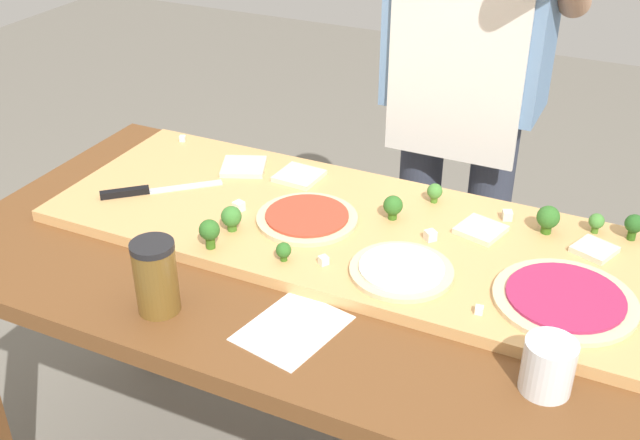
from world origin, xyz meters
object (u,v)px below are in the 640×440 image
(broccoli_floret_back_right, at_px, (596,222))
(cook_center, at_px, (465,69))
(pizza_slice_near_right, at_px, (481,230))
(broccoli_floret_front_left, at_px, (435,192))
(cheese_crumble_c, at_px, (479,310))
(pizza_whole_white_garlic, at_px, (401,270))
(cheese_crumble_d, at_px, (430,235))
(chefs_knife, at_px, (145,191))
(broccoli_floret_front_right, at_px, (548,218))
(cheese_crumble_a, at_px, (324,260))
(pizza_whole_beet_magenta, at_px, (565,299))
(prep_table, at_px, (329,304))
(pizza_slice_center, at_px, (244,167))
(pizza_whole_tomato_red, at_px, (307,218))
(cheese_crumble_e, at_px, (182,138))
(flour_cup, at_px, (548,369))
(broccoli_floret_back_left, at_px, (284,251))
(broccoli_floret_front_mid, at_px, (634,225))
(pizza_slice_far_right, at_px, (299,176))
(broccoli_floret_center_right, at_px, (209,231))
(cheese_crumble_b, at_px, (239,206))
(cheese_crumble_f, at_px, (507,215))
(recipe_note, at_px, (293,328))
(broccoli_floret_center_left, at_px, (231,217))
(broccoli_floret_back_mid, at_px, (393,206))
(pizza_slice_far_left, at_px, (594,249))
(sauce_jar, at_px, (156,277))

(broccoli_floret_back_right, relative_size, cook_center, 0.03)
(pizza_slice_near_right, xyz_separation_m, broccoli_floret_front_left, (-0.13, 0.08, 0.02))
(cheese_crumble_c, bearing_deg, pizza_whole_white_garlic, 160.51)
(broccoli_floret_front_left, relative_size, cheese_crumble_d, 2.14)
(chefs_knife, distance_m, broccoli_floret_front_right, 0.90)
(pizza_slice_near_right, height_order, cheese_crumble_c, cheese_crumble_c)
(cheese_crumble_a, xyz_separation_m, cheese_crumble_c, (0.32, -0.02, -0.00))
(pizza_whole_beet_magenta, relative_size, pizza_whole_white_garlic, 1.29)
(prep_table, bearing_deg, pizza_slice_center, 144.60)
(chefs_knife, bearing_deg, pizza_whole_beet_magenta, -0.77)
(pizza_whole_tomato_red, bearing_deg, cheese_crumble_e, 154.40)
(flour_cup, bearing_deg, broccoli_floret_back_left, 167.51)
(broccoli_floret_back_left, relative_size, broccoli_floret_front_mid, 0.69)
(pizza_slice_far_right, distance_m, broccoli_floret_front_mid, 0.75)
(chefs_knife, relative_size, cook_center, 0.13)
(broccoli_floret_center_right, bearing_deg, cheese_crumble_a, 10.76)
(pizza_whole_tomato_red, xyz_separation_m, pizza_slice_far_right, (-0.11, 0.17, -0.00))
(chefs_knife, xyz_separation_m, broccoli_floret_front_mid, (1.03, 0.27, 0.03))
(prep_table, height_order, cheese_crumble_c, cheese_crumble_c)
(broccoli_floret_front_left, height_order, cheese_crumble_b, broccoli_floret_front_left)
(cheese_crumble_c, distance_m, cheese_crumble_f, 0.35)
(pizza_whole_beet_magenta, xyz_separation_m, broccoli_floret_front_left, (-0.33, 0.26, 0.02))
(cheese_crumble_c, bearing_deg, recipe_note, -152.42)
(broccoli_floret_front_right, bearing_deg, pizza_whole_white_garlic, -129.16)
(broccoli_floret_center_left, height_order, broccoli_floret_back_right, broccoli_floret_center_left)
(chefs_knife, height_order, cheese_crumble_a, same)
(broccoli_floret_back_mid, bearing_deg, pizza_slice_near_right, 8.22)
(pizza_whole_beet_magenta, height_order, broccoli_floret_back_mid, broccoli_floret_back_mid)
(pizza_slice_far_left, distance_m, flour_cup, 0.42)
(cheese_crumble_e, bearing_deg, broccoli_floret_front_mid, -0.37)
(chefs_knife, xyz_separation_m, pizza_slice_far_right, (0.29, 0.22, -0.00))
(broccoli_floret_center_left, bearing_deg, pizza_slice_near_right, 24.54)
(pizza_whole_white_garlic, bearing_deg, broccoli_floret_back_right, 45.29)
(prep_table, relative_size, broccoli_floret_front_left, 35.43)
(cheese_crumble_d, xyz_separation_m, cook_center, (-0.10, 0.55, 0.17))
(pizza_slice_center, distance_m, flour_cup, 0.92)
(prep_table, height_order, pizza_slice_near_right, pizza_slice_near_right)
(pizza_slice_far_left, xyz_separation_m, broccoli_floret_back_left, (-0.55, -0.30, 0.02))
(broccoli_floret_center_right, height_order, broccoli_floret_back_mid, broccoli_floret_center_right)
(broccoli_floret_back_mid, xyz_separation_m, cheese_crumble_a, (-0.06, -0.22, -0.02))
(broccoli_floret_center_right, bearing_deg, cheese_crumble_c, 2.07)
(pizza_slice_far_right, bearing_deg, pizza_whole_white_garlic, -37.14)
(cheese_crumble_e, bearing_deg, broccoli_floret_back_right, -0.65)
(cheese_crumble_c, bearing_deg, cheese_crumble_a, 175.66)
(pizza_slice_near_right, xyz_separation_m, sauce_jar, (-0.47, -0.48, 0.04))
(broccoli_floret_back_left, height_order, recipe_note, broccoli_floret_back_left)
(cheese_crumble_c, bearing_deg, cheese_crumble_d, 128.32)
(cook_center, bearing_deg, pizza_whole_tomato_red, -105.46)
(pizza_slice_far_left, relative_size, cheese_crumble_a, 4.34)
(pizza_whole_tomato_red, height_order, broccoli_floret_front_left, broccoli_floret_front_left)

